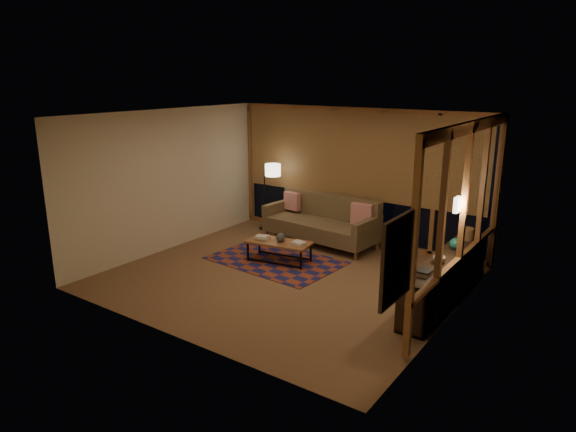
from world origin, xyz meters
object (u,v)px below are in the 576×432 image
Objects in this scene: floor_lamp at (265,196)px; sofa at (320,221)px; bookshelf at (446,278)px; coffee_table at (279,251)px.

sofa is at bearing 15.08° from floor_lamp.
bookshelf is (4.51, -1.40, -0.40)m from floor_lamp.
floor_lamp is at bearing 177.67° from sofa.
sofa reaches higher than bookshelf.
coffee_table is 2.20m from floor_lamp.
coffee_table is (-0.05, -1.33, -0.28)m from sofa.
sofa is at bearing 157.74° from bookshelf.
sofa is 1.99× the size of coffee_table.
bookshelf is at bearing -7.46° from coffee_table.
floor_lamp reaches higher than bookshelf.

